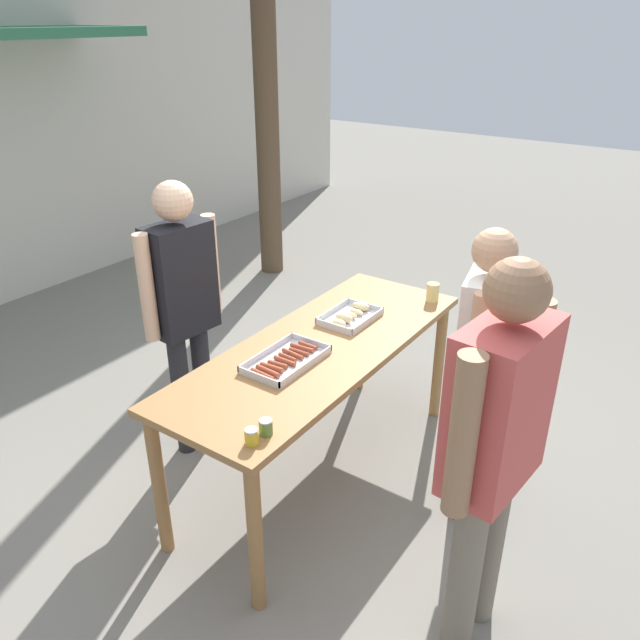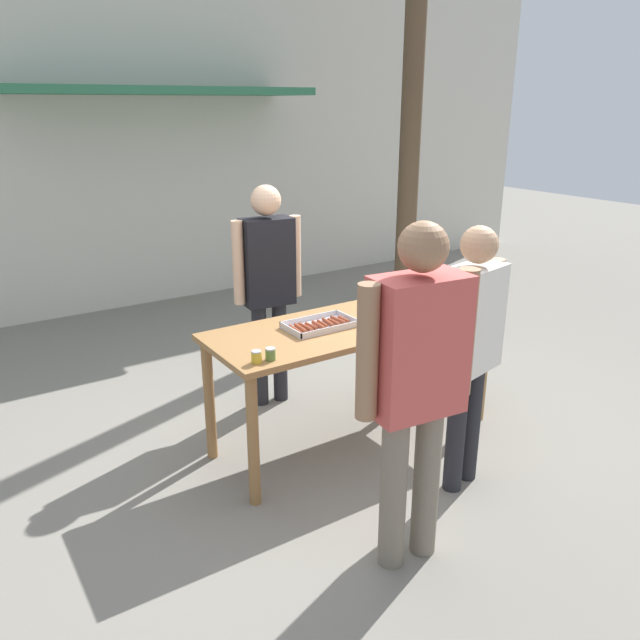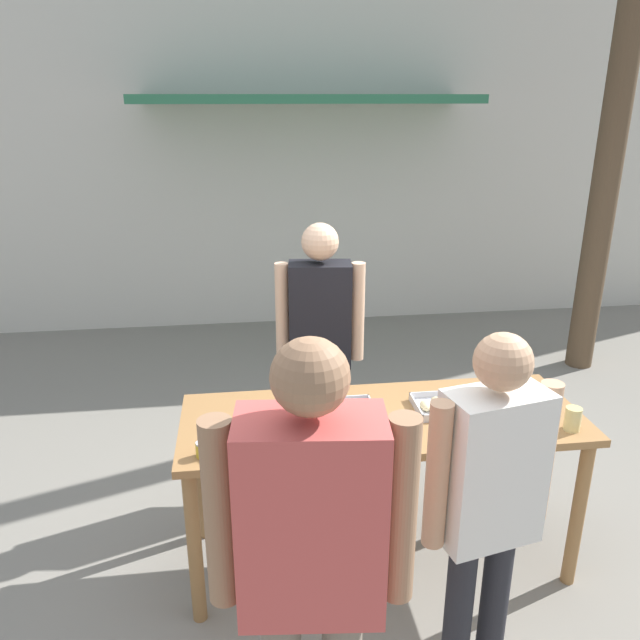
% 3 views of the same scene
% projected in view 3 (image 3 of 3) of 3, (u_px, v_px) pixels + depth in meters
% --- Properties ---
extents(ground_plane, '(24.00, 24.00, 0.00)m').
position_uv_depth(ground_plane, '(377.00, 556.00, 3.49)').
color(ground_plane, gray).
extents(building_facade_back, '(12.00, 1.11, 4.50)m').
position_uv_depth(building_facade_back, '(301.00, 113.00, 6.43)').
color(building_facade_back, beige).
rests_on(building_facade_back, ground).
extents(serving_table, '(2.05, 0.75, 0.89)m').
position_uv_depth(serving_table, '(382.00, 435.00, 3.22)').
color(serving_table, olive).
rests_on(serving_table, ground).
extents(food_tray_sausages, '(0.46, 0.27, 0.04)m').
position_uv_depth(food_tray_sausages, '(329.00, 414.00, 3.18)').
color(food_tray_sausages, silver).
rests_on(food_tray_sausages, serving_table).
extents(food_tray_buns, '(0.36, 0.26, 0.06)m').
position_uv_depth(food_tray_buns, '(449.00, 405.00, 3.25)').
color(food_tray_buns, silver).
rests_on(food_tray_buns, serving_table).
extents(condiment_jar_mustard, '(0.06, 0.06, 0.07)m').
position_uv_depth(condiment_jar_mustard, '(202.00, 449.00, 2.82)').
color(condiment_jar_mustard, gold).
rests_on(condiment_jar_mustard, serving_table).
extents(condiment_jar_ketchup, '(0.06, 0.06, 0.07)m').
position_uv_depth(condiment_jar_ketchup, '(222.00, 449.00, 2.82)').
color(condiment_jar_ketchup, '#567A38').
rests_on(condiment_jar_ketchup, serving_table).
extents(beer_cup, '(0.08, 0.08, 0.12)m').
position_uv_depth(beer_cup, '(573.00, 419.00, 3.03)').
color(beer_cup, '#DBC67A').
rests_on(beer_cup, serving_table).
extents(person_server_behind_table, '(0.55, 0.25, 1.73)m').
position_uv_depth(person_server_behind_table, '(320.00, 332.00, 3.88)').
color(person_server_behind_table, '#232328').
rests_on(person_server_behind_table, ground).
extents(person_customer_holding_hotdog, '(0.66, 0.30, 1.80)m').
position_uv_depth(person_customer_holding_hotdog, '(311.00, 552.00, 1.98)').
color(person_customer_holding_hotdog, '#756B5B').
rests_on(person_customer_holding_hotdog, ground).
extents(person_customer_with_cup, '(0.55, 0.29, 1.65)m').
position_uv_depth(person_customer_with_cup, '(489.00, 493.00, 2.40)').
color(person_customer_with_cup, '#232328').
rests_on(person_customer_with_cup, ground).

